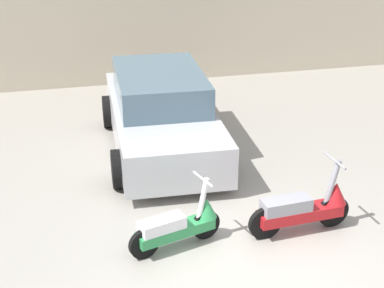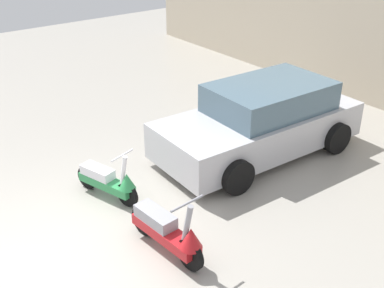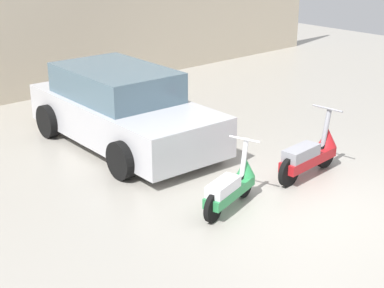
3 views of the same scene
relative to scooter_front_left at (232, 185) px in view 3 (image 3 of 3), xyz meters
The scene contains 5 objects.
ground_plane 1.36m from the scooter_front_left, 43.56° to the right, with size 28.00×28.00×0.00m, color #9E998E.
wall_back 7.71m from the scooter_front_left, 82.76° to the left, with size 19.60×0.12×3.86m, color beige.
scooter_front_left is the anchor object (origin of this frame).
scooter_front_right 1.87m from the scooter_front_left, ahead, with size 1.61×0.58×1.12m.
car_rear_left 3.41m from the scooter_front_left, 83.58° to the left, with size 2.26×4.45×1.49m.
Camera 3 is at (-6.76, -4.74, 4.04)m, focal length 55.00 mm.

